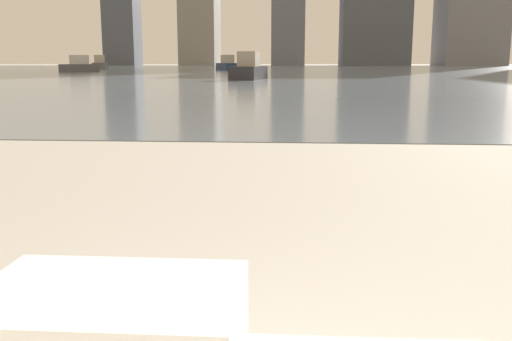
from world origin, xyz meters
TOP-DOWN VIEW (x-y plane):
  - harbor_water at (0.00, 62.00)m, footprint 180.00×110.00m
  - harbor_boat_0 at (-7.01, 58.44)m, footprint 2.86×4.32m
  - harbor_boat_1 at (-2.50, 30.33)m, footprint 1.78×3.94m
  - harbor_boat_3 at (-22.11, 63.90)m, footprint 2.53×4.47m
  - harbor_boat_4 at (-18.46, 48.33)m, footprint 2.35×4.02m

SIDE VIEW (x-z plane):
  - harbor_water at x=0.00m, z-range 0.00..0.01m
  - harbor_boat_4 at x=-18.46m, z-range -0.20..1.22m
  - harbor_boat_1 at x=-2.50m, z-range -0.20..1.23m
  - harbor_boat_0 at x=-7.01m, z-range -0.22..1.32m
  - harbor_boat_3 at x=-22.11m, z-range -0.22..1.36m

